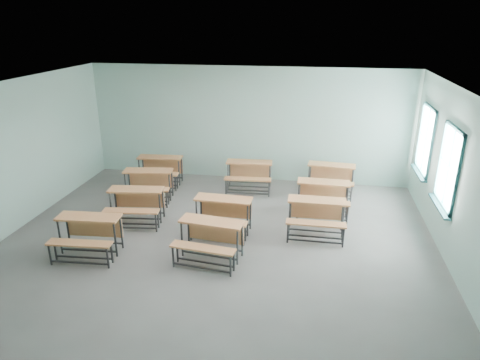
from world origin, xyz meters
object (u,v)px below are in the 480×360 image
object	(u,v)px
desk_unit_r0c1	(210,235)
desk_unit_r2c2	(323,193)
desk_unit_r0c0	(88,230)
desk_unit_r3c0	(159,167)
desk_unit_r3c1	(249,172)
desk_unit_r1c0	(136,201)
desk_unit_r1c2	(316,212)
desk_unit_r1c1	(222,211)
desk_unit_r2c0	(148,181)
desk_unit_r3c2	(331,175)

from	to	relation	value
desk_unit_r0c1	desk_unit_r2c2	bearing A→B (deg)	55.83
desk_unit_r0c0	desk_unit_r3c0	bearing A→B (deg)	84.89
desk_unit_r2c2	desk_unit_r3c1	size ratio (longest dim) A/B	0.96
desk_unit_r0c1	desk_unit_r1c0	xyz separation A→B (m)	(-2.05, 1.28, 0.00)
desk_unit_r1c0	desk_unit_r1c2	bearing A→B (deg)	-5.60
desk_unit_r1c0	desk_unit_r2c2	size ratio (longest dim) A/B	1.07
desk_unit_r1c0	desk_unit_r0c1	bearing A→B (deg)	-39.04
desk_unit_r1c1	desk_unit_r1c0	bearing A→B (deg)	177.22
desk_unit_r1c0	desk_unit_r0c0	bearing A→B (deg)	-110.01
desk_unit_r2c0	desk_unit_r3c0	xyz separation A→B (m)	(-0.10, 1.12, 0.00)
desk_unit_r0c1	desk_unit_r1c2	distance (m)	2.43
desk_unit_r1c1	desk_unit_r1c2	distance (m)	2.02
desk_unit_r3c2	desk_unit_r1c1	bearing A→B (deg)	-126.12
desk_unit_r1c1	desk_unit_r3c1	xyz separation A→B (m)	(0.17, 2.57, 0.00)
desk_unit_r1c2	desk_unit_r2c0	world-z (taller)	same
desk_unit_r1c0	desk_unit_r1c2	size ratio (longest dim) A/B	1.07
desk_unit_r0c1	desk_unit_r3c2	world-z (taller)	same
desk_unit_r3c0	desk_unit_r0c0	bearing A→B (deg)	-94.62
desk_unit_r0c0	desk_unit_r1c2	world-z (taller)	same
desk_unit_r0c1	desk_unit_r1c1	bearing A→B (deg)	96.41
desk_unit_r1c0	desk_unit_r2c2	xyz separation A→B (m)	(4.19, 1.22, 0.00)
desk_unit_r0c0	desk_unit_r2c2	bearing A→B (deg)	26.65
desk_unit_r3c0	desk_unit_r1c0	bearing A→B (deg)	-86.66
desk_unit_r0c1	desk_unit_r2c2	world-z (taller)	same
desk_unit_r2c2	desk_unit_r3c0	bearing A→B (deg)	166.03
desk_unit_r2c0	desk_unit_r3c2	xyz separation A→B (m)	(4.60, 1.30, 0.00)
desk_unit_r1c1	desk_unit_r0c0	bearing A→B (deg)	-148.76
desk_unit_r0c1	desk_unit_r2c0	distance (m)	3.39
desk_unit_r3c1	desk_unit_r0c0	bearing A→B (deg)	-127.37
desk_unit_r0c0	desk_unit_r1c0	world-z (taller)	same
desk_unit_r1c2	desk_unit_r3c2	world-z (taller)	same
desk_unit_r1c2	desk_unit_r3c1	bearing A→B (deg)	128.17
desk_unit_r1c1	desk_unit_r2c0	bearing A→B (deg)	149.70
desk_unit_r1c2	desk_unit_r2c0	distance (m)	4.41
desk_unit_r2c0	desk_unit_r3c0	size ratio (longest dim) A/B	1.04
desk_unit_r3c0	desk_unit_r1c2	bearing A→B (deg)	-31.44
desk_unit_r1c1	desk_unit_r3c0	distance (m)	3.46
desk_unit_r1c0	desk_unit_r3c1	world-z (taller)	same
desk_unit_r0c0	desk_unit_r1c2	size ratio (longest dim) A/B	1.05
desk_unit_r0c1	desk_unit_r1c1	xyz separation A→B (m)	(-0.00, 1.11, 0.00)
desk_unit_r0c0	desk_unit_r3c0	world-z (taller)	same
desk_unit_r2c2	desk_unit_r3c2	distance (m)	1.34
desk_unit_r2c0	desk_unit_r3c0	world-z (taller)	same
desk_unit_r3c0	desk_unit_r0c1	bearing A→B (deg)	-61.11
desk_unit_r3c0	desk_unit_r3c1	xyz separation A→B (m)	(2.53, 0.04, 0.00)
desk_unit_r3c0	desk_unit_r2c2	bearing A→B (deg)	-18.27
desk_unit_r2c2	desk_unit_r0c0	bearing A→B (deg)	-148.56
desk_unit_r1c2	desk_unit_r2c0	bearing A→B (deg)	164.64
desk_unit_r0c0	desk_unit_r2c2	distance (m)	5.30
desk_unit_r2c2	desk_unit_r3c1	world-z (taller)	same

